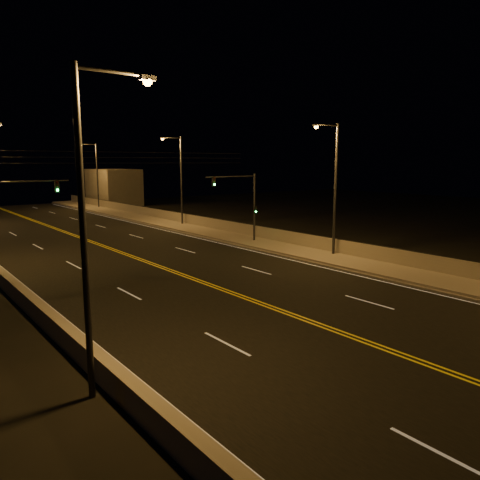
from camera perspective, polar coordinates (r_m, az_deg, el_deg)
road at (r=28.76m, az=-5.62°, el=-4.78°), size 18.00×120.00×0.02m
sidewalk at (r=35.52m, az=9.28°, el=-1.88°), size 3.60×120.00×0.30m
curb at (r=34.21m, az=7.14°, el=-2.39°), size 0.14×120.00×0.15m
parapet_wall at (r=36.61m, az=11.07°, el=-0.56°), size 0.30×120.00×1.00m
jersey_barrier at (r=25.10m, az=-24.55°, el=-6.73°), size 0.45×120.00×0.88m
distant_building_right at (r=81.06m, az=-15.16°, el=6.25°), size 6.00×10.00×5.89m
parapet_rail at (r=36.52m, az=11.10°, el=0.26°), size 0.06×120.00×0.06m
lane_markings at (r=28.70m, az=-5.54°, el=-4.79°), size 17.32×116.00×0.00m
streetlight_1 at (r=34.90m, az=11.29°, el=6.91°), size 2.55×0.28×9.80m
streetlight_2 at (r=51.95m, az=-7.42°, el=7.81°), size 2.55×0.28×9.80m
streetlight_3 at (r=74.26m, az=-17.22°, el=7.95°), size 2.55×0.28×9.80m
streetlight_4 at (r=14.23m, az=-17.69°, el=3.13°), size 2.55×0.28×9.80m
traffic_signal_right at (r=39.97m, az=0.66°, el=4.87°), size 5.11×0.31×6.09m
traffic_signal_left at (r=31.93m, az=-26.82°, el=2.67°), size 5.11×0.31×6.09m
overhead_wires at (r=36.29m, az=-13.97°, el=9.73°), size 22.00×0.03×0.83m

